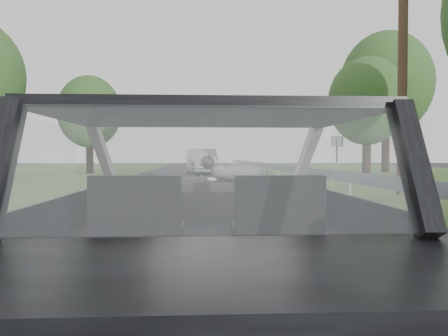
{
  "coord_description": "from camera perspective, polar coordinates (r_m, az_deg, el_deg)",
  "views": [
    {
      "loc": [
        -0.04,
        -2.81,
        1.2
      ],
      "look_at": [
        0.14,
        0.54,
        1.11
      ],
      "focal_mm": 35.0,
      "sensor_mm": 36.0,
      "label": 1
    }
  ],
  "objects": [
    {
      "name": "tree_6",
      "position": [
        31.33,
        -17.16,
        5.27
      ],
      "size": [
        4.86,
        4.86,
        6.49
      ],
      "primitive_type": null,
      "rotation": [
        0.0,
        0.0,
        -0.15
      ],
      "color": "#2A4D23",
      "rests_on": "ground"
    },
    {
      "name": "steering_wheel",
      "position": [
        3.18,
        -9.56,
        -3.47
      ],
      "size": [
        0.36,
        0.36,
        0.04
      ],
      "primitive_type": "torus",
      "color": "black",
      "rests_on": "dashboard"
    },
    {
      "name": "guardrail",
      "position": [
        13.54,
        15.59,
        -1.08
      ],
      "size": [
        0.05,
        90.0,
        0.32
      ],
      "primitive_type": "cube",
      "color": "gray",
      "rests_on": "ground"
    },
    {
      "name": "utility_pole",
      "position": [
        14.71,
        22.31,
        13.87
      ],
      "size": [
        0.33,
        0.33,
        8.71
      ],
      "primitive_type": "cylinder",
      "rotation": [
        0.0,
        0.0,
        0.18
      ],
      "color": "brown",
      "rests_on": "ground"
    },
    {
      "name": "cat",
      "position": [
        3.41,
        1.69,
        -0.51
      ],
      "size": [
        0.51,
        0.17,
        0.23
      ],
      "primitive_type": "ellipsoid",
      "rotation": [
        0.0,
        0.0,
        -0.02
      ],
      "color": "gray",
      "rests_on": "dashboard"
    },
    {
      "name": "other_car",
      "position": [
        28.69,
        -2.89,
        0.87
      ],
      "size": [
        2.47,
        5.25,
        1.67
      ],
      "primitive_type": "imported",
      "rotation": [
        0.0,
        0.0,
        0.09
      ],
      "color": "#A9A9A9",
      "rests_on": "ground"
    },
    {
      "name": "tree_2",
      "position": [
        26.86,
        18.17,
        6.17
      ],
      "size": [
        5.16,
        5.16,
        6.76
      ],
      "primitive_type": null,
      "rotation": [
        0.0,
        0.0,
        -0.17
      ],
      "color": "#2A4D23",
      "rests_on": "ground"
    },
    {
      "name": "highway_sign",
      "position": [
        24.54,
        14.52,
        1.38
      ],
      "size": [
        0.46,
        0.86,
        2.26
      ],
      "primitive_type": "cube",
      "rotation": [
        0.0,
        0.0,
        0.44
      ],
      "color": "#1A5B22",
      "rests_on": "ground"
    },
    {
      "name": "subject_car",
      "position": [
        2.85,
        -2.21,
        -7.98
      ],
      "size": [
        1.8,
        4.0,
        1.45
      ],
      "primitive_type": "cube",
      "color": "black",
      "rests_on": "ground"
    },
    {
      "name": "passenger_seat",
      "position": [
        2.58,
        6.85,
        -5.52
      ],
      "size": [
        0.5,
        0.72,
        0.42
      ],
      "primitive_type": "cube",
      "color": "black",
      "rests_on": "subject_car"
    },
    {
      "name": "tree_3",
      "position": [
        33.88,
        20.4,
        7.83
      ],
      "size": [
        8.45,
        8.45,
        9.87
      ],
      "primitive_type": null,
      "rotation": [
        0.0,
        0.0,
        -0.38
      ],
      "color": "#2A4D23",
      "rests_on": "ground"
    },
    {
      "name": "dashboard",
      "position": [
        3.46,
        -2.38,
        -4.21
      ],
      "size": [
        1.58,
        0.45,
        0.3
      ],
      "primitive_type": "cube",
      "color": "black",
      "rests_on": "subject_car"
    },
    {
      "name": "driver_seat",
      "position": [
        2.57,
        -11.11,
        -5.58
      ],
      "size": [
        0.5,
        0.72,
        0.42
      ],
      "primitive_type": "cube",
      "color": "black",
      "rests_on": "subject_car"
    }
  ]
}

